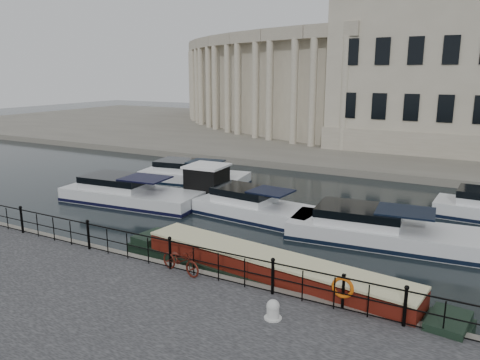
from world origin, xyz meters
name	(u,v)px	position (x,y,z in m)	size (l,w,h in m)	color
ground_plane	(205,261)	(0.00, 0.00, 0.00)	(160.00, 160.00, 0.00)	black
far_bank	(396,137)	(0.00, 39.00, 0.28)	(120.00, 42.00, 0.55)	#6B665B
railing	(170,252)	(0.00, -2.25, 1.20)	(24.14, 0.14, 1.22)	black
civic_building	(382,75)	(-1.00, 34.71, 7.04)	(53.55, 31.84, 16.85)	#ADA38C
bicycle	(181,260)	(0.52, -2.34, 1.02)	(0.62, 1.77, 0.93)	#4C150D
mooring_bollard	(273,310)	(4.65, -3.62, 0.82)	(0.51, 0.51, 0.58)	silver
life_ring_post	(343,288)	(6.22, -2.17, 1.24)	(0.67, 0.19, 1.09)	black
narrowboat	(270,278)	(3.27, -0.84, 0.37)	(13.02, 3.29, 1.48)	black
harbour_hut	(207,184)	(-4.90, 7.82, 0.95)	(3.18, 2.71, 2.19)	#6B665B
cabin_cruisers	(269,204)	(-0.77, 7.61, 0.37)	(26.98, 9.58, 1.99)	silver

